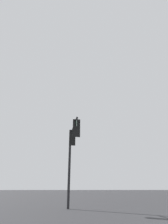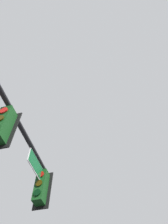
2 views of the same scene
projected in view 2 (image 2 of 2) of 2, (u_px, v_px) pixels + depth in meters
The scene contains 0 objects.
Camera 2 is at (-7.01, -10.66, 1.29)m, focal length 35.00 mm.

